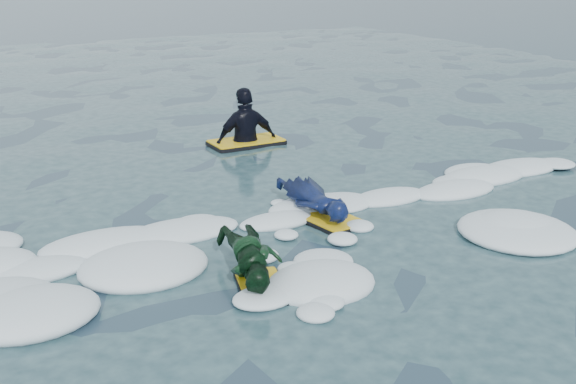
{
  "coord_description": "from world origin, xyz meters",
  "views": [
    {
      "loc": [
        -2.57,
        -5.5,
        2.96
      ],
      "look_at": [
        1.2,
        1.6,
        0.31
      ],
      "focal_mm": 45.0,
      "sensor_mm": 36.0,
      "label": 1
    }
  ],
  "objects": [
    {
      "name": "prone_child_unit",
      "position": [
        0.06,
        0.15,
        0.23
      ],
      "size": [
        0.86,
        1.26,
        0.45
      ],
      "rotation": [
        0.0,
        0.0,
        1.31
      ],
      "color": "black",
      "rests_on": "ground"
    },
    {
      "name": "waiting_rider_unit",
      "position": [
        2.18,
        4.9,
        0.05
      ],
      "size": [
        1.21,
        0.68,
        1.8
      ],
      "rotation": [
        0.0,
        0.0,
        0.02
      ],
      "color": "black",
      "rests_on": "ground"
    },
    {
      "name": "ground",
      "position": [
        0.0,
        0.0,
        0.0
      ],
      "size": [
        120.0,
        120.0,
        0.0
      ],
      "primitive_type": "plane",
      "color": "#19323D",
      "rests_on": "ground"
    },
    {
      "name": "foam_band",
      "position": [
        0.0,
        1.03,
        0.0
      ],
      "size": [
        12.0,
        3.1,
        0.3
      ],
      "primitive_type": null,
      "color": "white",
      "rests_on": "ground"
    },
    {
      "name": "prone_woman_unit",
      "position": [
        1.51,
        1.48,
        0.19
      ],
      "size": [
        0.67,
        1.5,
        0.37
      ],
      "rotation": [
        0.0,
        0.0,
        1.72
      ],
      "color": "black",
      "rests_on": "ground"
    }
  ]
}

